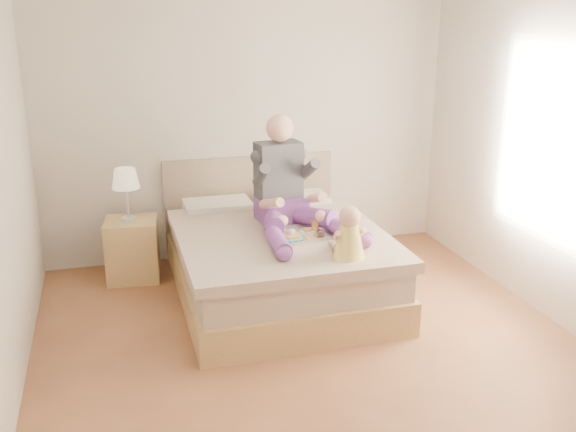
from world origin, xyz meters
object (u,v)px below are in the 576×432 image
object	(u,v)px
tray	(300,234)
bed	(275,257)
adult	(287,193)
baby	(348,236)
nightstand	(133,250)

from	to	relation	value
tray	bed	bearing A→B (deg)	98.33
adult	baby	distance (m)	0.88
nightstand	tray	distance (m)	1.66
bed	tray	distance (m)	0.48
tray	baby	distance (m)	0.57
nightstand	tray	world-z (taller)	tray
tray	baby	xyz separation A→B (m)	(0.22, -0.51, 0.14)
bed	adult	size ratio (longest dim) A/B	1.83
bed	adult	bearing A→B (deg)	-4.32
adult	bed	bearing A→B (deg)	168.96
nightstand	baby	xyz separation A→B (m)	(1.53, -1.47, 0.49)
bed	nightstand	size ratio (longest dim) A/B	3.84
adult	nightstand	bearing A→B (deg)	147.70
adult	baby	size ratio (longest dim) A/B	2.95
bed	nightstand	distance (m)	1.34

